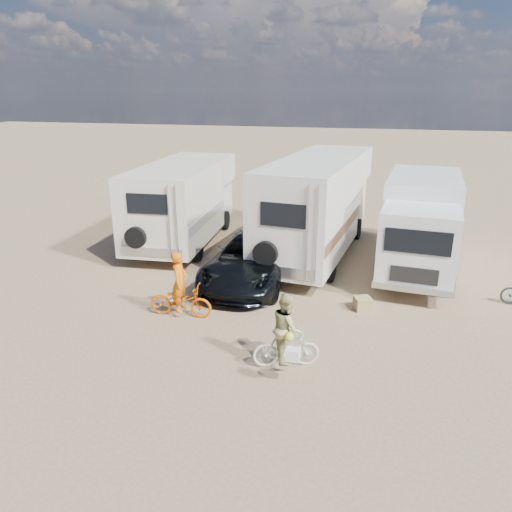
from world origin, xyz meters
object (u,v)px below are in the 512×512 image
(rv_left, at_px, (183,204))
(bike_man, at_px, (181,301))
(dark_suv, at_px, (252,260))
(rider_man, at_px, (180,288))
(box_truck, at_px, (420,226))
(bike_woman, at_px, (286,348))
(cooler, at_px, (248,293))
(crate, at_px, (363,304))
(rv_main, at_px, (317,207))
(rider_woman, at_px, (287,335))

(rv_left, bearing_deg, bike_man, -72.45)
(dark_suv, bearing_deg, rv_left, 138.36)
(rv_left, xyz_separation_m, rider_man, (2.60, -6.17, -0.74))
(box_truck, relative_size, bike_man, 3.79)
(bike_woman, relative_size, cooler, 2.57)
(dark_suv, bearing_deg, bike_woman, -65.69)
(bike_man, relative_size, bike_woman, 1.15)
(box_truck, distance_m, dark_suv, 5.71)
(rider_man, relative_size, cooler, 2.84)
(dark_suv, bearing_deg, rider_man, -111.66)
(dark_suv, xyz_separation_m, crate, (3.54, -1.18, -0.53))
(box_truck, bearing_deg, rv_main, 173.33)
(dark_suv, height_order, crate, dark_suv)
(rv_main, bearing_deg, dark_suv, -110.32)
(rv_main, bearing_deg, bike_man, -108.14)
(rv_left, relative_size, bike_man, 4.04)
(dark_suv, distance_m, bike_man, 3.13)
(rider_woman, bearing_deg, rv_main, -16.24)
(rv_left, bearing_deg, box_truck, -10.07)
(box_truck, distance_m, rider_man, 8.26)
(box_truck, xyz_separation_m, bike_man, (-6.19, -5.43, -1.08))
(dark_suv, height_order, rider_woman, rider_woman)
(box_truck, bearing_deg, cooler, -136.03)
(bike_man, bearing_deg, dark_suv, -25.62)
(rv_left, height_order, box_truck, rv_left)
(box_truck, height_order, bike_woman, box_truck)
(dark_suv, bearing_deg, rider_woman, -65.69)
(crate, bearing_deg, bike_man, -159.73)
(bike_man, relative_size, rider_man, 1.04)
(crate, bearing_deg, rider_man, -159.73)
(dark_suv, bearing_deg, cooler, -78.26)
(dark_suv, relative_size, rider_woman, 3.28)
(rider_man, bearing_deg, bike_woman, -121.55)
(bike_woman, bearing_deg, rv_main, -16.24)
(rv_left, relative_size, dark_suv, 1.35)
(box_truck, relative_size, rider_man, 3.94)
(bike_man, height_order, crate, bike_man)
(box_truck, distance_m, cooler, 6.32)
(box_truck, bearing_deg, rider_woman, -108.51)
(crate, bearing_deg, bike_woman, -112.98)
(bike_man, xyz_separation_m, bike_woman, (3.23, -1.66, -0.00))
(box_truck, bearing_deg, bike_woman, -108.51)
(bike_woman, xyz_separation_m, crate, (1.43, 3.38, -0.27))
(rv_left, bearing_deg, bike_woman, -58.59)
(dark_suv, distance_m, bike_woman, 5.04)
(rv_main, height_order, rv_left, rv_main)
(rv_main, relative_size, dark_suv, 1.58)
(bike_man, bearing_deg, rider_man, -4.41)
(rv_left, height_order, dark_suv, rv_left)
(rv_main, distance_m, bike_woman, 7.89)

